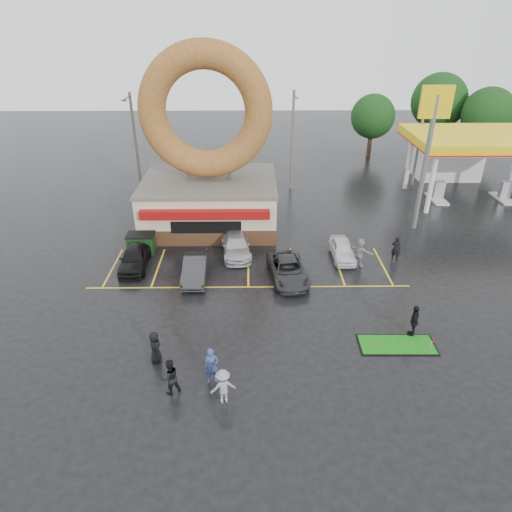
{
  "coord_description": "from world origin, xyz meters",
  "views": [
    {
      "loc": [
        0.18,
        -20.45,
        15.04
      ],
      "look_at": [
        0.48,
        3.36,
        2.2
      ],
      "focal_mm": 32.0,
      "sensor_mm": 36.0,
      "label": 1
    }
  ],
  "objects_px": {
    "donut_shop": "(208,170)",
    "car_black": "(134,257)",
    "streetlight_right": "(420,136)",
    "putting_green": "(397,345)",
    "streetlight_left": "(135,142)",
    "car_grey": "(288,270)",
    "streetlight_mid": "(292,139)",
    "car_dgrey": "(195,268)",
    "person_blue": "(212,366)",
    "car_white": "(343,250)",
    "dumpster": "(141,244)",
    "person_cameraman": "(414,321)",
    "gas_station": "(465,150)",
    "car_silver": "(236,245)",
    "shell_sign": "(431,133)"
  },
  "relations": [
    {
      "from": "car_silver",
      "to": "person_blue",
      "type": "height_order",
      "value": "person_blue"
    },
    {
      "from": "car_dgrey",
      "to": "car_silver",
      "type": "distance_m",
      "value": 4.09
    },
    {
      "from": "dumpster",
      "to": "car_black",
      "type": "bearing_deg",
      "value": -90.33
    },
    {
      "from": "car_white",
      "to": "car_black",
      "type": "bearing_deg",
      "value": -175.73
    },
    {
      "from": "donut_shop",
      "to": "car_silver",
      "type": "distance_m",
      "value": 6.75
    },
    {
      "from": "gas_station",
      "to": "streetlight_left",
      "type": "xyz_separation_m",
      "value": [
        -30.0,
        -1.02,
        1.08
      ]
    },
    {
      "from": "car_silver",
      "to": "putting_green",
      "type": "distance_m",
      "value": 13.17
    },
    {
      "from": "car_black",
      "to": "car_grey",
      "type": "relative_size",
      "value": 0.9
    },
    {
      "from": "shell_sign",
      "to": "person_blue",
      "type": "bearing_deg",
      "value": -131.28
    },
    {
      "from": "streetlight_right",
      "to": "gas_station",
      "type": "bearing_deg",
      "value": -13.75
    },
    {
      "from": "shell_sign",
      "to": "car_silver",
      "type": "xyz_separation_m",
      "value": [
        -13.86,
        -4.18,
        -6.71
      ]
    },
    {
      "from": "car_grey",
      "to": "putting_green",
      "type": "height_order",
      "value": "car_grey"
    },
    {
      "from": "car_black",
      "to": "putting_green",
      "type": "xyz_separation_m",
      "value": [
        15.1,
        -8.26,
        -0.69
      ]
    },
    {
      "from": "streetlight_left",
      "to": "person_blue",
      "type": "relative_size",
      "value": 5.0
    },
    {
      "from": "streetlight_right",
      "to": "car_silver",
      "type": "height_order",
      "value": "streetlight_right"
    },
    {
      "from": "streetlight_right",
      "to": "donut_shop",
      "type": "bearing_deg",
      "value": -154.79
    },
    {
      "from": "streetlight_left",
      "to": "car_grey",
      "type": "relative_size",
      "value": 1.92
    },
    {
      "from": "car_dgrey",
      "to": "putting_green",
      "type": "distance_m",
      "value": 12.92
    },
    {
      "from": "car_white",
      "to": "streetlight_mid",
      "type": "bearing_deg",
      "value": 99.79
    },
    {
      "from": "donut_shop",
      "to": "car_dgrey",
      "type": "relative_size",
      "value": 3.25
    },
    {
      "from": "car_grey",
      "to": "person_blue",
      "type": "distance_m",
      "value": 9.93
    },
    {
      "from": "streetlight_right",
      "to": "putting_green",
      "type": "relative_size",
      "value": 2.29
    },
    {
      "from": "car_grey",
      "to": "car_white",
      "type": "height_order",
      "value": "car_grey"
    },
    {
      "from": "streetlight_mid",
      "to": "car_dgrey",
      "type": "height_order",
      "value": "streetlight_mid"
    },
    {
      "from": "streetlight_right",
      "to": "car_silver",
      "type": "bearing_deg",
      "value": -140.11
    },
    {
      "from": "donut_shop",
      "to": "shell_sign",
      "type": "bearing_deg",
      "value": -3.47
    },
    {
      "from": "donut_shop",
      "to": "dumpster",
      "type": "bearing_deg",
      "value": -133.07
    },
    {
      "from": "streetlight_mid",
      "to": "donut_shop",
      "type": "bearing_deg",
      "value": -131.38
    },
    {
      "from": "shell_sign",
      "to": "streetlight_mid",
      "type": "xyz_separation_m",
      "value": [
        -9.0,
        8.92,
        -2.6
      ]
    },
    {
      "from": "car_dgrey",
      "to": "car_silver",
      "type": "xyz_separation_m",
      "value": [
        2.49,
        3.25,
        -0.02
      ]
    },
    {
      "from": "streetlight_left",
      "to": "car_black",
      "type": "xyz_separation_m",
      "value": [
        2.5,
        -13.91,
        -4.06
      ]
    },
    {
      "from": "car_white",
      "to": "person_blue",
      "type": "bearing_deg",
      "value": -124.73
    },
    {
      "from": "streetlight_mid",
      "to": "car_black",
      "type": "bearing_deg",
      "value": -127.65
    },
    {
      "from": "gas_station",
      "to": "putting_green",
      "type": "distance_m",
      "value": 26.55
    },
    {
      "from": "person_blue",
      "to": "putting_green",
      "type": "relative_size",
      "value": 0.46
    },
    {
      "from": "car_silver",
      "to": "person_cameraman",
      "type": "bearing_deg",
      "value": -50.6
    },
    {
      "from": "gas_station",
      "to": "person_cameraman",
      "type": "relative_size",
      "value": 7.48
    },
    {
      "from": "gas_station",
      "to": "car_white",
      "type": "bearing_deg",
      "value": -134.44
    },
    {
      "from": "donut_shop",
      "to": "car_black",
      "type": "height_order",
      "value": "donut_shop"
    },
    {
      "from": "streetlight_right",
      "to": "person_blue",
      "type": "xyz_separation_m",
      "value": [
        -17.63,
        -26.58,
        -3.88
      ]
    },
    {
      "from": "donut_shop",
      "to": "person_cameraman",
      "type": "relative_size",
      "value": 7.4
    },
    {
      "from": "person_blue",
      "to": "car_white",
      "type": "bearing_deg",
      "value": 43.62
    },
    {
      "from": "gas_station",
      "to": "car_dgrey",
      "type": "xyz_separation_m",
      "value": [
        -23.35,
        -16.36,
        -3.02
      ]
    },
    {
      "from": "streetlight_mid",
      "to": "car_dgrey",
      "type": "relative_size",
      "value": 2.17
    },
    {
      "from": "streetlight_right",
      "to": "car_white",
      "type": "height_order",
      "value": "streetlight_right"
    },
    {
      "from": "gas_station",
      "to": "person_cameraman",
      "type": "bearing_deg",
      "value": -117.0
    },
    {
      "from": "donut_shop",
      "to": "car_white",
      "type": "distance_m",
      "value": 11.76
    },
    {
      "from": "donut_shop",
      "to": "streetlight_mid",
      "type": "xyz_separation_m",
      "value": [
        7.0,
        7.95,
        0.32
      ]
    },
    {
      "from": "streetlight_right",
      "to": "person_cameraman",
      "type": "xyz_separation_m",
      "value": [
        -7.39,
        -23.34,
        -3.87
      ]
    },
    {
      "from": "streetlight_mid",
      "to": "dumpster",
      "type": "height_order",
      "value": "streetlight_mid"
    }
  ]
}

